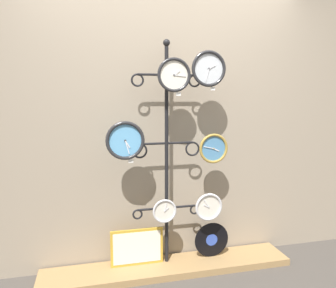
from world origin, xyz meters
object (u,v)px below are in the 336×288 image
Objects in this scene: clock_bottom_center at (164,211)px; vinyl_record at (212,240)px; clock_top_center at (174,75)px; clock_bottom_right at (209,207)px; display_stand at (167,207)px; clock_top_right at (209,69)px; clock_middle_left at (125,141)px; clock_middle_right at (213,148)px; picture_frame at (137,247)px.

clock_bottom_center is 0.58m from vinyl_record.
clock_top_center is 1.12× the size of clock_bottom_right.
display_stand is 7.22× the size of clock_top_center.
clock_top_right reaches higher than clock_bottom_right.
clock_middle_right is at bearing 2.01° from clock_middle_left.
clock_bottom_right is (0.39, -0.01, 0.01)m from clock_bottom_center.
display_stand is 0.11m from clock_bottom_center.
clock_middle_right is 1.25× the size of clock_bottom_center.
clock_top_center is at bearing 0.57° from clock_middle_left.
clock_top_right is at bearing 0.76° from clock_top_center.
clock_top_center is 0.85× the size of vinyl_record.
clock_top_center is 0.71m from clock_middle_right.
clock_top_right is at bearing -9.99° from picture_frame.
display_stand is at bearing 106.77° from clock_top_center.
clock_bottom_right is (0.72, 0.01, -0.61)m from clock_middle_left.
clock_top_right reaches higher than clock_bottom_center.
vinyl_record is at bearing 10.13° from clock_bottom_center.
clock_bottom_right is at bearing -17.55° from display_stand.
clock_bottom_right is at bearing -153.92° from clock_middle_right.
clock_bottom_center is at bearing -23.32° from picture_frame.
clock_bottom_center is 0.42m from picture_frame.
clock_top_center is at bearing -19.89° from picture_frame.
clock_bottom_right is at bearing -1.54° from clock_bottom_center.
clock_middle_left is at bearing -179.52° from clock_bottom_right.
clock_middle_left is 1.24m from vinyl_record.
clock_bottom_right reaches higher than picture_frame.
vinyl_record is at bearing -2.31° from display_stand.
clock_middle_right is (0.06, 0.02, -0.67)m from clock_top_right.
clock_top_right is 1.65m from picture_frame.
clock_middle_right reaches higher than picture_frame.
clock_top_center is at bearing -166.14° from vinyl_record.
picture_frame is (-0.66, 0.09, -0.86)m from clock_middle_right.
clock_bottom_center reaches higher than picture_frame.
display_stand is 0.54m from vinyl_record.
display_stand is at bearing 177.69° from vinyl_record.
clock_bottom_right reaches higher than vinyl_record.
vinyl_record is at bearing 13.86° from clock_top_center.
clock_top_right is 1.43× the size of clock_bottom_center.
clock_top_right is 1.15× the size of clock_middle_right.
clock_middle_left is 0.69m from clock_bottom_center.
clock_bottom_right is at bearing 0.35° from clock_top_center.
clock_top_right is 0.95× the size of clock_middle_left.
clock_middle_left is at bearing -131.00° from picture_frame.
vinyl_record is at bearing 52.59° from clock_bottom_right.
display_stand reaches higher than clock_bottom_right.
clock_bottom_center is 0.64× the size of vinyl_record.
clock_middle_right is 0.80× the size of vinyl_record.
clock_top_right is (0.30, 0.00, 0.06)m from clock_top_center.
clock_bottom_right is 0.72m from picture_frame.
clock_top_right is at bearing -18.24° from display_stand.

